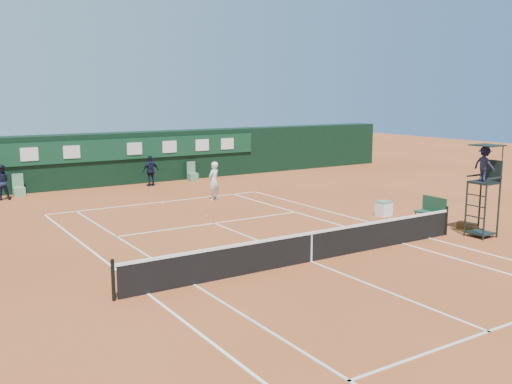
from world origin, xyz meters
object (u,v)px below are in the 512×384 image
Objects in this scene: tennis_net at (311,246)px; player_bench at (432,209)px; player at (214,181)px; umpire_chair at (485,171)px; cooler at (384,208)px.

player_bench is at bearing 12.08° from tennis_net.
umpire_chair is at bearing 86.60° from player.
cooler is at bearing 96.04° from player.
umpire_chair is 5.30× the size of cooler.
tennis_net is at bearing 51.87° from player.
umpire_chair is 1.78× the size of player.
player_bench is at bearing 92.55° from player.
cooler is (-0.35, 4.60, -2.13)m from umpire_chair.
tennis_net reaches higher than cooler.
player is at bearing 77.27° from tennis_net.
tennis_net is 7.88m from cooler.
umpire_chair reaches higher than player_bench.
tennis_net is 11.30m from player.
player_bench is (0.20, 2.46, -1.86)m from umpire_chair.
player is at bearing 117.95° from player_bench.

